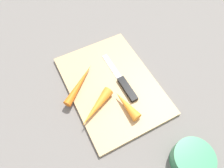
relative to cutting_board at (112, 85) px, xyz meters
name	(u,v)px	position (x,y,z in m)	size (l,w,h in m)	color
ground_plane	(112,86)	(0.00, 0.00, -0.01)	(1.40, 1.40, 0.00)	slate
cutting_board	(112,85)	(0.00, 0.00, 0.00)	(0.36, 0.26, 0.01)	tan
knife	(125,86)	(-0.03, -0.03, 0.01)	(0.20, 0.02, 0.01)	#B7B7BC
carrot_longest	(80,84)	(0.04, 0.09, 0.02)	(0.02, 0.02, 0.15)	orange
carrot_medium	(96,107)	(-0.06, 0.08, 0.02)	(0.03, 0.03, 0.13)	orange
carrot_shortest	(125,106)	(-0.09, 0.00, 0.02)	(0.03, 0.03, 0.10)	orange
small_bowl	(192,159)	(-0.29, -0.07, 0.02)	(0.10, 0.10, 0.05)	#388C59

